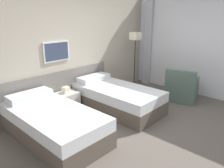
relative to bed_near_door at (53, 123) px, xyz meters
The scene contains 8 objects.
ground_plane 1.85m from the bed_near_door, 35.84° to the right, with size 16.00×16.00×0.00m, color #5B544C.
wall_headboard 2.06m from the bed_near_door, 36.61° to the left, with size 10.00×0.10×2.70m.
wall_window 4.27m from the bed_near_door, 16.23° to the right, with size 0.21×4.61×2.70m.
bed_near_door is the anchor object (origin of this frame).
bed_near_window 1.69m from the bed_near_door, ahead, with size 1.04×2.04×0.66m.
nightstand 1.14m from the bed_near_door, 42.34° to the left, with size 0.50×0.39×0.57m.
floor_lamp 3.31m from the bed_near_door, 10.40° to the left, with size 0.24×0.24×1.64m.
armchair 3.37m from the bed_near_door, 14.03° to the right, with size 0.93×0.90×0.83m.
Camera 1 is at (-3.30, -2.04, 2.10)m, focal length 35.00 mm.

